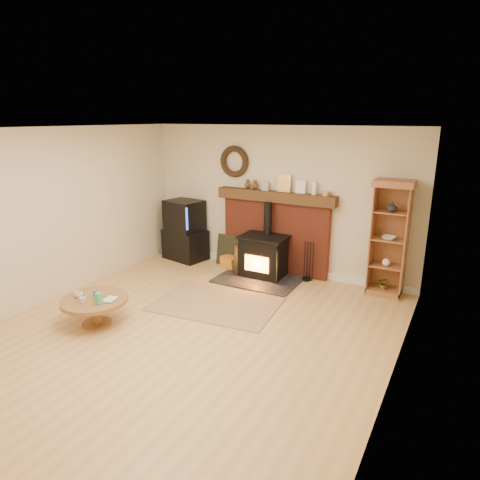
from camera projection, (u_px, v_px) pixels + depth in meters
The scene contains 11 objects.
ground at pixel (191, 332), 5.64m from camera, with size 5.50×5.50×0.00m, color tan.
room_shell at pixel (190, 203), 5.25m from camera, with size 5.02×5.52×2.61m.
chimney_breast at pixel (275, 229), 7.66m from camera, with size 2.20×0.22×1.78m.
wood_stove at pixel (263, 257), 7.47m from camera, with size 1.40×1.00×1.31m.
area_rug at pixel (216, 303), 6.49m from camera, with size 1.84×1.26×0.01m, color brown.
tv_unit at pixel (185, 231), 8.41m from camera, with size 0.90×0.70×1.18m.
curio_cabinet at pixel (389, 239), 6.62m from camera, with size 0.59×0.42×1.83m.
firelog_box at pixel (230, 263), 7.99m from camera, with size 0.35×0.22×0.22m, color #F2A614.
leaning_painting at pixel (229, 250), 8.12m from camera, with size 0.49×0.03×0.59m, color black.
fire_tools at pixel (307, 272), 7.38m from camera, with size 0.19×0.16×0.70m.
coffee_table at pixel (95, 303), 5.76m from camera, with size 0.89×0.89×0.54m.
Camera 1 is at (3.01, -4.14, 2.73)m, focal length 32.00 mm.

